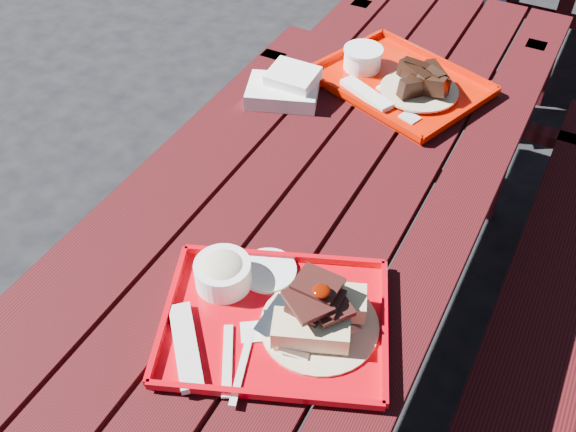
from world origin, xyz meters
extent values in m
plane|color=black|center=(0.00, 0.00, 0.00)|extent=(60.00, 60.00, 0.00)
cube|color=#3D0B0F|center=(-0.30, 0.00, 0.73)|extent=(0.14, 2.40, 0.04)
cube|color=#3D0B0F|center=(-0.15, 0.00, 0.73)|extent=(0.14, 2.40, 0.04)
cube|color=#3D0B0F|center=(0.00, 0.00, 0.73)|extent=(0.14, 2.40, 0.04)
cube|color=#3D0B0F|center=(0.15, 0.00, 0.73)|extent=(0.14, 2.40, 0.04)
cube|color=#3D0B0F|center=(0.30, 0.00, 0.73)|extent=(0.14, 2.40, 0.04)
cube|color=#3D0B0F|center=(-0.58, 0.00, 0.43)|extent=(0.25, 2.40, 0.04)
cube|color=#3D0B0F|center=(-0.58, 0.84, 0.21)|extent=(0.06, 0.06, 0.42)
cube|color=#3D0B0F|center=(0.58, 0.00, 0.43)|extent=(0.25, 2.40, 0.04)
cube|color=#3D0B0F|center=(0.58, 0.84, 0.21)|extent=(0.06, 0.06, 0.42)
cube|color=#3D0B0F|center=(-0.30, 0.96, 0.38)|extent=(0.06, 0.06, 0.75)
cube|color=#3D0B0F|center=(0.30, 0.96, 0.38)|extent=(0.06, 0.06, 0.75)
cube|color=#3D0B0F|center=(0.00, 0.96, 0.43)|extent=(1.40, 0.06, 0.04)
cube|color=#3D0B0F|center=(-0.58, 1.96, 0.21)|extent=(0.06, 0.06, 0.42)
cube|color=#3D0B0F|center=(-0.30, 1.84, 0.38)|extent=(0.06, 0.06, 0.75)
cube|color=#3D0B0F|center=(0.30, 1.84, 0.38)|extent=(0.06, 0.06, 0.75)
cube|color=#3D0B0F|center=(0.00, 1.84, 0.43)|extent=(1.40, 0.06, 0.04)
cube|color=red|center=(0.09, -0.37, 0.76)|extent=(0.52, 0.46, 0.01)
cube|color=red|center=(0.03, -0.22, 0.77)|extent=(0.40, 0.17, 0.02)
cube|color=red|center=(0.15, -0.52, 0.77)|extent=(0.40, 0.17, 0.02)
cube|color=red|center=(0.28, -0.29, 0.77)|extent=(0.13, 0.31, 0.02)
cube|color=red|center=(-0.11, -0.45, 0.77)|extent=(0.13, 0.31, 0.02)
cylinder|color=beige|center=(0.17, -0.34, 0.76)|extent=(0.23, 0.23, 0.01)
cube|color=beige|center=(0.17, -0.38, 0.79)|extent=(0.16, 0.12, 0.04)
cube|color=beige|center=(0.17, -0.30, 0.79)|extent=(0.16, 0.12, 0.04)
ellipsoid|color=#540D00|center=(0.17, -0.34, 0.88)|extent=(0.03, 0.03, 0.01)
cylinder|color=white|center=(-0.05, -0.33, 0.79)|extent=(0.12, 0.12, 0.06)
ellipsoid|color=beige|center=(-0.05, -0.33, 0.81)|extent=(0.10, 0.10, 0.04)
cylinder|color=white|center=(0.01, -0.26, 0.77)|extent=(0.12, 0.12, 0.01)
cube|color=silver|center=(-0.03, -0.50, 0.77)|extent=(0.16, 0.17, 0.02)
cube|color=silver|center=(0.05, -0.49, 0.76)|extent=(0.09, 0.14, 0.01)
cube|color=silver|center=(0.08, -0.49, 0.76)|extent=(0.06, 0.16, 0.00)
cube|color=white|center=(0.06, -0.41, 0.76)|extent=(0.07, 0.07, 0.00)
cube|color=red|center=(0.00, 0.53, 0.76)|extent=(0.53, 0.47, 0.01)
cube|color=red|center=(0.06, 0.69, 0.77)|extent=(0.42, 0.16, 0.02)
cube|color=red|center=(-0.06, 0.37, 0.77)|extent=(0.42, 0.16, 0.02)
cube|color=red|center=(0.21, 0.46, 0.77)|extent=(0.13, 0.32, 0.02)
cube|color=red|center=(-0.20, 0.61, 0.77)|extent=(0.13, 0.32, 0.02)
cube|color=white|center=(0.05, 0.52, 0.77)|extent=(0.19, 0.19, 0.01)
cylinder|color=#CDB089|center=(0.07, 0.51, 0.77)|extent=(0.22, 0.22, 0.01)
cylinder|color=white|center=(-0.13, 0.56, 0.79)|extent=(0.11, 0.11, 0.05)
cylinder|color=white|center=(-0.13, 0.56, 0.82)|extent=(0.12, 0.12, 0.01)
cube|color=white|center=(-0.06, 0.43, 0.77)|extent=(0.18, 0.12, 0.01)
cube|color=#B1C8C6|center=(0.09, 0.39, 0.76)|extent=(0.06, 0.05, 0.00)
cube|color=white|center=(-0.27, 0.32, 0.77)|extent=(0.23, 0.20, 0.04)
cube|color=white|center=(-0.25, 0.35, 0.81)|extent=(0.13, 0.11, 0.04)
camera|label=1|loc=(0.46, -1.01, 1.79)|focal=40.00mm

